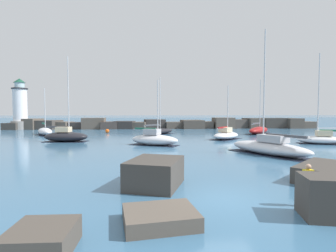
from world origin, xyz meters
name	(u,v)px	position (x,y,z in m)	size (l,w,h in m)	color
ground_plane	(228,199)	(0.00, 0.00, 0.00)	(600.00, 600.00, 0.00)	#3D6B8E
open_sea_beyond	(154,120)	(0.00, 108.80, 0.00)	(400.00, 116.00, 0.01)	#2D5B7F
breakwater_jetty	(173,124)	(2.56, 48.80, 0.99)	(69.48, 6.44, 2.47)	#423D38
lighthouse	(20,108)	(-30.55, 48.23, 4.61)	(3.79, 3.79, 10.95)	gray
foreground_rocks	(258,183)	(1.41, 0.23, 0.59)	(15.63, 9.50, 1.49)	#4C443D
sailboat_moored_0	(158,131)	(-1.51, 32.84, 0.54)	(6.13, 5.76, 9.58)	black
sailboat_moored_1	(66,136)	(-13.59, 23.02, 0.72)	(5.73, 3.01, 10.61)	black
sailboat_moored_2	(45,131)	(-19.96, 33.36, 0.61)	(5.07, 7.36, 7.54)	white
sailboat_moored_4	(269,147)	(7.27, 11.25, 0.66)	(5.75, 8.16, 10.99)	silver
sailboat_moored_5	(259,130)	(15.80, 32.66, 0.63)	(6.57, 7.07, 9.30)	maroon
sailboat_moored_6	(321,139)	(16.94, 18.12, 0.61)	(5.59, 3.54, 10.51)	white
sailboat_moored_7	(226,135)	(7.43, 24.20, 0.60)	(5.47, 5.51, 7.38)	white
sailboat_moored_8	(154,139)	(-2.60, 18.63, 0.68)	(6.06, 4.66, 7.28)	white
mooring_buoy_orange_near	(107,131)	(-10.44, 36.74, 0.36)	(0.71, 0.71, 0.91)	#EA5914
person_on_rocks	(308,183)	(2.84, -1.10, 0.94)	(0.36, 0.22, 1.69)	#282833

